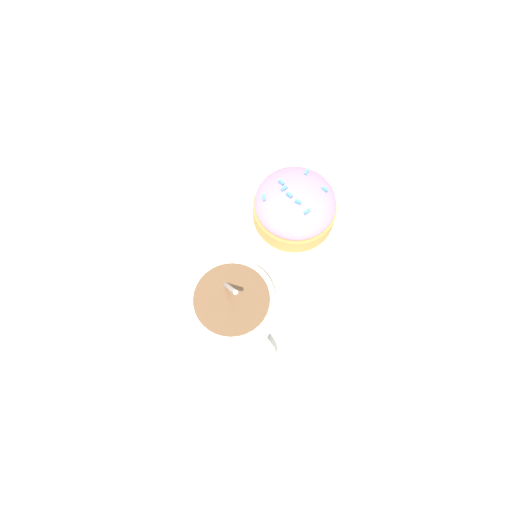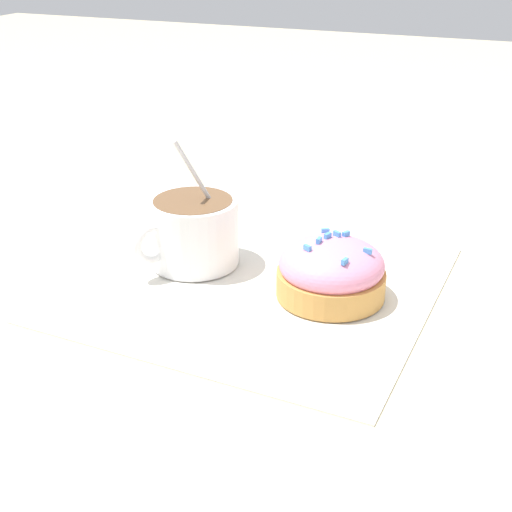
% 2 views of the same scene
% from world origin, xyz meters
% --- Properties ---
extents(ground_plane, '(3.00, 3.00, 0.00)m').
position_xyz_m(ground_plane, '(0.00, 0.00, 0.00)').
color(ground_plane, '#C6B793').
extents(paper_napkin, '(0.31, 0.30, 0.00)m').
position_xyz_m(paper_napkin, '(0.00, 0.00, 0.00)').
color(paper_napkin, white).
rests_on(paper_napkin, ground_plane).
extents(coffee_cup, '(0.08, 0.10, 0.12)m').
position_xyz_m(coffee_cup, '(0.07, -0.01, 0.04)').
color(coffee_cup, white).
rests_on(coffee_cup, paper_napkin).
extents(frosted_pastry, '(0.09, 0.09, 0.05)m').
position_xyz_m(frosted_pastry, '(-0.07, 0.00, 0.03)').
color(frosted_pastry, '#D19347').
rests_on(frosted_pastry, paper_napkin).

